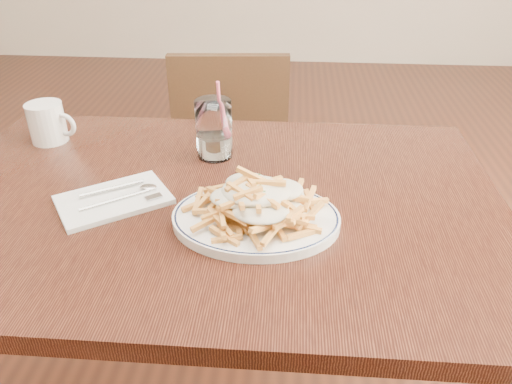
# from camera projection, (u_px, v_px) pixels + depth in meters

# --- Properties ---
(table) EXTENTS (1.20, 0.80, 0.75)m
(table) POSITION_uv_depth(u_px,v_px,m) (215.00, 227.00, 1.08)
(table) COLOR black
(table) RESTS_ON ground
(chair_far) EXTENTS (0.42, 0.42, 0.85)m
(chair_far) POSITION_uv_depth(u_px,v_px,m) (232.00, 146.00, 1.85)
(chair_far) COLOR black
(chair_far) RESTS_ON ground
(fries_plate) EXTENTS (0.36, 0.32, 0.02)m
(fries_plate) POSITION_uv_depth(u_px,v_px,m) (256.00, 218.00, 0.95)
(fries_plate) COLOR white
(fries_plate) RESTS_ON table
(loaded_fries) EXTENTS (0.30, 0.27, 0.07)m
(loaded_fries) POSITION_uv_depth(u_px,v_px,m) (256.00, 197.00, 0.92)
(loaded_fries) COLOR gold
(loaded_fries) RESTS_ON fries_plate
(napkin) EXTENTS (0.26, 0.24, 0.01)m
(napkin) POSITION_uv_depth(u_px,v_px,m) (114.00, 200.00, 1.02)
(napkin) COLOR silver
(napkin) RESTS_ON table
(cutlery) EXTENTS (0.17, 0.15, 0.01)m
(cutlery) POSITION_uv_depth(u_px,v_px,m) (114.00, 195.00, 1.02)
(cutlery) COLOR silver
(cutlery) RESTS_ON napkin
(water_glass) EXTENTS (0.09, 0.09, 0.19)m
(water_glass) POSITION_uv_depth(u_px,v_px,m) (214.00, 133.00, 1.17)
(water_glass) COLOR white
(water_glass) RESTS_ON table
(coffee_mug) EXTENTS (0.13, 0.09, 0.10)m
(coffee_mug) POSITION_uv_depth(u_px,v_px,m) (48.00, 123.00, 1.24)
(coffee_mug) COLOR white
(coffee_mug) RESTS_ON table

